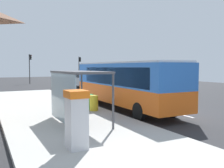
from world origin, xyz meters
The scene contains 18 objects.
ground_plane centered at (0.00, 14.00, -0.02)m, with size 56.00×92.00×0.04m, color #2D2D30.
sidewalk_platform centered at (-6.40, 2.00, 0.09)m, with size 6.20×30.00×0.18m, color beige.
lane_stripe_seg_1 centered at (0.25, -1.00, 0.01)m, with size 0.16×2.20×0.01m, color silver.
lane_stripe_seg_2 centered at (0.25, 4.00, 0.01)m, with size 0.16×2.20×0.01m, color silver.
lane_stripe_seg_3 centered at (0.25, 9.00, 0.01)m, with size 0.16×2.20×0.01m, color silver.
lane_stripe_seg_4 centered at (0.25, 14.00, 0.01)m, with size 0.16×2.20×0.01m, color silver.
lane_stripe_seg_5 centered at (0.25, 19.00, 0.01)m, with size 0.16×2.20×0.01m, color silver.
lane_stripe_seg_6 centered at (0.25, 24.00, 0.01)m, with size 0.16×2.20×0.01m, color silver.
lane_stripe_seg_7 centered at (0.25, 29.00, 0.01)m, with size 0.16×2.20×0.01m, color silver.
bus centered at (-1.71, 2.43, 1.84)m, with size 2.72×11.06×3.21m.
white_van centered at (2.20, 20.37, 1.34)m, with size 2.15×5.25×2.30m.
sedan_near centered at (2.30, 28.34, 0.79)m, with size 1.93×4.44×1.52m.
ticket_machine centered at (-7.52, -4.35, 1.17)m, with size 0.66×0.76×1.94m.
recycling_bin_yellow centered at (-4.20, 1.78, 0.66)m, with size 0.52×0.52×0.95m, color yellow.
recycling_bin_green centered at (-4.20, 2.48, 0.66)m, with size 0.52×0.52×0.95m, color green.
traffic_light_near_side centered at (5.50, 30.38, 3.17)m, with size 0.49×0.28×4.74m.
traffic_light_far_side centered at (-3.10, 31.18, 3.34)m, with size 0.49×0.28×5.03m.
bus_shelter centered at (-6.41, -0.79, 2.10)m, with size 1.80×4.00×2.50m.
Camera 1 is at (-10.19, -11.86, 2.89)m, focal length 38.89 mm.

